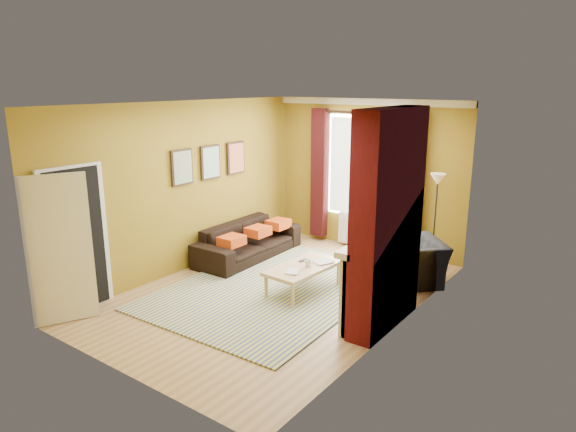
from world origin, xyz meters
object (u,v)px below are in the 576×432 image
object	(u,v)px
armchair	(405,263)
sofa	(248,241)
wicker_stool	(370,244)
floor_lamp	(437,195)
coffee_table	(304,269)

from	to	relation	value
armchair	sofa	bearing A→B (deg)	-34.17
sofa	wicker_stool	world-z (taller)	sofa
armchair	wicker_stool	size ratio (longest dim) A/B	2.59
sofa	armchair	bearing A→B (deg)	-81.55
wicker_stool	floor_lamp	size ratio (longest dim) A/B	0.25
armchair	wicker_stool	world-z (taller)	armchair
armchair	floor_lamp	size ratio (longest dim) A/B	0.66
sofa	wicker_stool	size ratio (longest dim) A/B	5.09
armchair	floor_lamp	distance (m)	1.22
sofa	coffee_table	xyz separation A→B (m)	(1.70, -0.71, 0.06)
sofa	coffee_table	distance (m)	1.84
coffee_table	wicker_stool	bearing A→B (deg)	93.06
armchair	floor_lamp	bearing A→B (deg)	-146.05
coffee_table	floor_lamp	world-z (taller)	floor_lamp
coffee_table	floor_lamp	bearing A→B (deg)	60.26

